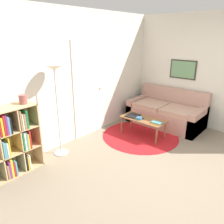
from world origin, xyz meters
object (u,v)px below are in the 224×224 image
coffee_table (143,120)px  floor_lamp (55,79)px  bookshelf (5,144)px  vase_on_shelf (23,99)px  bowl (139,118)px  laptop (133,115)px  couch (167,113)px

coffee_table → floor_lamp: bearing=156.2°
bookshelf → vase_on_shelf: size_ratio=7.74×
bowl → vase_on_shelf: vase_on_shelf is taller
laptop → bowl: bowl is taller
floor_lamp → bowl: (1.55, -0.69, -0.99)m
laptop → bowl: bearing=-109.7°
couch → bowl: 1.09m
couch → coffee_table: size_ratio=1.82×
floor_lamp → coffee_table: size_ratio=1.70×
bookshelf → floor_lamp: floor_lamp is taller
laptop → bookshelf: bearing=168.2°
floor_lamp → laptop: bearing=-15.9°
floor_lamp → coffee_table: 2.09m
floor_lamp → bowl: 1.96m
floor_lamp → vase_on_shelf: floor_lamp is taller
bookshelf → floor_lamp: 1.28m
vase_on_shelf → laptop: bearing=-13.8°
bowl → bookshelf: bearing=163.0°
couch → coffee_table: bearing=176.1°
floor_lamp → laptop: 1.97m
coffee_table → laptop: 0.27m
couch → bowl: size_ratio=13.41×
couch → vase_on_shelf: vase_on_shelf is taller
laptop → vase_on_shelf: (-2.20, 0.54, 0.75)m
floor_lamp → couch: bearing=-16.9°
bookshelf → floor_lamp: bearing=-4.4°
floor_lamp → vase_on_shelf: (-0.56, 0.07, -0.25)m
bookshelf → coffee_table: size_ratio=1.13×
floor_lamp → couch: size_ratio=0.93×
bookshelf → bowl: bookshelf is taller
couch → laptop: (-0.99, 0.33, 0.13)m
bookshelf → laptop: 2.64m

